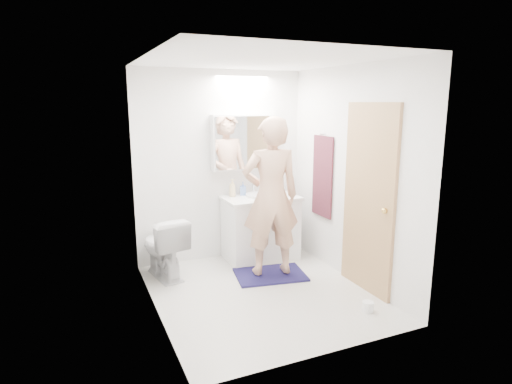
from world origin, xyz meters
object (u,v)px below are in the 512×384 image
medicine_cabinet (245,142)px  toilet (163,247)px  soap_bottle_a (232,188)px  toothbrush_cup (275,189)px  person (271,197)px  toilet_paper_roll (368,307)px  soap_bottle_b (243,189)px  vanity_cabinet (260,229)px

medicine_cabinet → toilet: 1.65m
soap_bottle_a → toothbrush_cup: (0.60, 0.01, -0.07)m
medicine_cabinet → person: (-0.01, -0.80, -0.55)m
medicine_cabinet → toothbrush_cup: (0.40, -0.05, -0.63)m
toilet_paper_roll → soap_bottle_b: bearing=104.9°
soap_bottle_a → soap_bottle_b: soap_bottle_a is taller
toilet → soap_bottle_b: 1.27m
vanity_cabinet → toilet_paper_roll: 1.83m
person → toilet: bearing=-12.6°
toilet → person: size_ratio=0.40×
soap_bottle_b → toilet_paper_roll: soap_bottle_b is taller
toothbrush_cup → vanity_cabinet: bearing=-150.0°
toilet → soap_bottle_b: (1.11, 0.30, 0.54)m
soap_bottle_a → toilet_paper_roll: 2.22m
person → soap_bottle_a: (-0.19, 0.74, -0.02)m
vanity_cabinet → toilet: 1.29m
medicine_cabinet → person: bearing=-90.9°
soap_bottle_b → toothbrush_cup: size_ratio=1.77×
medicine_cabinet → soap_bottle_b: size_ratio=5.12×
person → soap_bottle_a: bearing=-65.9°
medicine_cabinet → toilet_paper_roll: 2.50m
vanity_cabinet → toothbrush_cup: (0.28, 0.16, 0.48)m
medicine_cabinet → toothbrush_cup: medicine_cabinet is taller
vanity_cabinet → person: (-0.14, -0.59, 0.56)m
vanity_cabinet → person: size_ratio=0.50×
toilet → soap_bottle_b: soap_bottle_b is taller
medicine_cabinet → person: 0.97m
person → toothbrush_cup: size_ratio=18.56×
toilet_paper_roll → soap_bottle_a: bearing=109.4°
soap_bottle_a → medicine_cabinet: bearing=16.8°
toilet → toothbrush_cup: toothbrush_cup is taller
vanity_cabinet → toilet_paper_roll: (0.35, -1.77, -0.34)m
medicine_cabinet → person: person is taller
soap_bottle_b → toilet: bearing=-165.2°
vanity_cabinet → toothbrush_cup: bearing=30.0°
soap_bottle_b → vanity_cabinet: bearing=-46.9°
medicine_cabinet → toothbrush_cup: bearing=-7.1°
soap_bottle_b → toothbrush_cup: 0.45m
toilet → toothbrush_cup: bearing=179.3°
soap_bottle_b → toilet_paper_roll: bearing=-75.1°
vanity_cabinet → medicine_cabinet: medicine_cabinet is taller
soap_bottle_a → toilet_paper_roll: bearing=-70.6°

